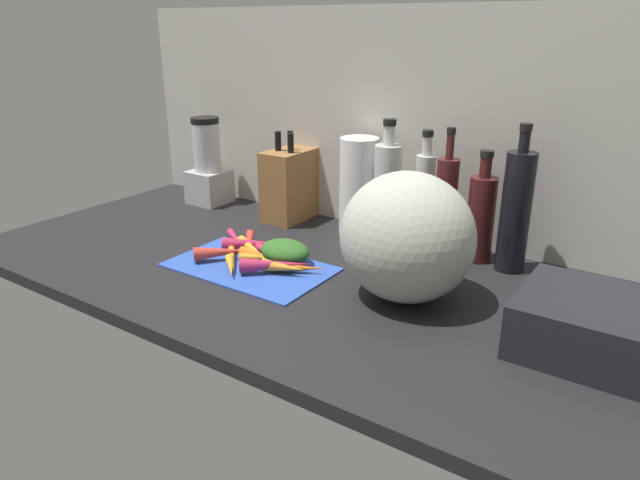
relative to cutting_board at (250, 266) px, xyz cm
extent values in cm
cube|color=black|center=(10.67, 6.39, -1.90)|extent=(170.00, 80.00, 3.00)
cube|color=#BCB7AD|center=(10.67, 44.89, 29.60)|extent=(170.00, 3.00, 60.00)
cube|color=#2D51B7|center=(0.00, 0.00, 0.00)|extent=(39.01, 23.35, 0.80)
cone|color=orange|center=(-2.28, 4.62, 1.79)|extent=(17.11, 10.23, 2.77)
cone|color=#B2264C|center=(7.88, 0.26, 2.16)|extent=(15.51, 13.08, 3.52)
cone|color=#B2264C|center=(-12.22, 9.05, 1.44)|extent=(12.23, 8.70, 2.09)
cone|color=orange|center=(0.28, 3.24, 1.81)|extent=(10.69, 4.14, 2.83)
cone|color=orange|center=(9.90, 0.48, 1.93)|extent=(10.90, 5.88, 3.05)
cone|color=orange|center=(3.88, 4.74, 1.43)|extent=(15.98, 10.53, 2.07)
cone|color=#B2264C|center=(3.26, 5.66, 1.62)|extent=(15.20, 6.89, 2.43)
cone|color=#B2264C|center=(-5.46, 7.92, 2.13)|extent=(14.86, 12.11, 3.45)
cone|color=orange|center=(12.55, 3.29, 1.46)|extent=(12.01, 7.94, 2.11)
cone|color=red|center=(-7.65, 8.73, 1.61)|extent=(10.60, 12.42, 2.41)
cone|color=red|center=(-8.12, -0.89, 2.15)|extent=(11.97, 12.39, 3.50)
cone|color=orange|center=(-5.64, -0.02, 1.44)|extent=(13.89, 14.10, 2.08)
cone|color=orange|center=(-1.46, -5.18, 1.48)|extent=(8.99, 8.92, 2.17)
ellipsoid|color=#2D6023|center=(5.84, 6.07, 3.11)|extent=(12.81, 9.85, 5.42)
ellipsoid|color=#B2B7A8|center=(37.85, 6.55, 13.38)|extent=(28.53, 26.49, 27.55)
cube|color=olive|center=(-14.54, 35.43, 10.02)|extent=(10.29, 16.50, 20.85)
cylinder|color=black|center=(-16.94, 33.57, 23.20)|extent=(1.83, 1.83, 5.50)
cylinder|color=black|center=(-14.54, 36.27, 23.20)|extent=(1.58, 1.58, 5.50)
cylinder|color=black|center=(-12.13, 33.21, 23.20)|extent=(1.81, 1.81, 5.50)
cube|color=#B2B2B7|center=(-46.44, 34.16, 4.95)|extent=(11.60, 11.60, 10.69)
cylinder|color=silver|center=(-46.44, 34.16, 17.94)|extent=(8.70, 8.70, 15.29)
cylinder|color=black|center=(-46.44, 34.16, 26.48)|extent=(8.87, 8.87, 1.80)
cylinder|color=white|center=(8.81, 35.89, 13.03)|extent=(10.33, 10.33, 26.85)
cylinder|color=silver|center=(18.49, 34.17, 12.71)|extent=(7.12, 7.12, 26.22)
cylinder|color=silver|center=(18.49, 34.17, 28.34)|extent=(2.95, 2.95, 5.04)
cylinder|color=black|center=(18.49, 34.17, 31.65)|extent=(3.39, 3.39, 1.60)
cylinder|color=silver|center=(27.34, 37.92, 11.59)|extent=(5.07, 5.07, 23.97)
cylinder|color=silver|center=(27.34, 37.92, 25.99)|extent=(2.44, 2.44, 4.84)
cylinder|color=black|center=(27.34, 37.92, 29.22)|extent=(2.80, 2.80, 1.60)
cylinder|color=#471919|center=(34.65, 34.72, 11.90)|extent=(5.47, 5.47, 24.60)
cylinder|color=#471919|center=(34.65, 34.72, 27.20)|extent=(1.91, 1.91, 6.01)
cylinder|color=black|center=(34.65, 34.72, 31.01)|extent=(2.20, 2.20, 1.60)
cylinder|color=#471919|center=(43.47, 35.73, 10.15)|extent=(6.65, 6.65, 21.09)
cylinder|color=#471919|center=(43.47, 35.73, 23.13)|extent=(2.80, 2.80, 4.87)
cylinder|color=black|center=(43.47, 35.73, 26.37)|extent=(3.22, 3.22, 1.60)
cylinder|color=black|center=(51.96, 34.24, 13.81)|extent=(6.89, 6.89, 28.41)
cylinder|color=black|center=(51.96, 34.24, 30.41)|extent=(2.43, 2.43, 4.79)
cylinder|color=black|center=(51.96, 34.24, 33.60)|extent=(2.80, 2.80, 1.60)
cube|color=black|center=(74.63, 5.21, 4.73)|extent=(24.36, 23.06, 10.26)
camera|label=1|loc=(85.43, -95.88, 54.80)|focal=32.22mm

